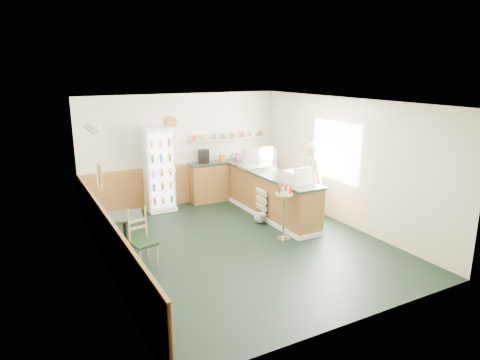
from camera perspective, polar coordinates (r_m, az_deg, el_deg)
ground at (r=8.32m, az=0.29°, el=-8.52°), size 6.00×6.00×0.00m
room_envelope at (r=8.38m, az=-3.46°, el=2.58°), size 5.04×6.02×2.72m
service_counter at (r=9.68m, az=4.27°, el=-2.28°), size 0.68×3.01×1.01m
back_counter at (r=11.02m, az=-1.26°, el=0.33°), size 2.24×0.42×1.69m
drinks_fridge at (r=10.16m, az=-10.76°, el=1.37°), size 0.65×0.54×1.97m
display_case at (r=10.02m, az=2.35°, el=2.95°), size 0.82×0.43×0.47m
cash_register at (r=8.77m, az=7.57°, el=0.40°), size 0.45×0.47×0.25m
shopkeeper at (r=9.49m, az=9.81°, el=-0.21°), size 0.57×0.68×1.75m
condiment_stand at (r=8.35m, az=5.89°, el=-3.24°), size 0.35×0.35×1.09m
newspaper_rack at (r=9.38m, az=2.88°, el=-2.73°), size 0.09×0.41×0.49m
cafe_table at (r=8.08m, az=-15.12°, el=-5.99°), size 0.75×0.75×0.70m
cafe_chair at (r=7.53m, az=-12.95°, el=-7.16°), size 0.45×0.45×1.00m
dog_doorstop at (r=9.33m, az=2.73°, el=-4.99°), size 0.25×0.32×0.30m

